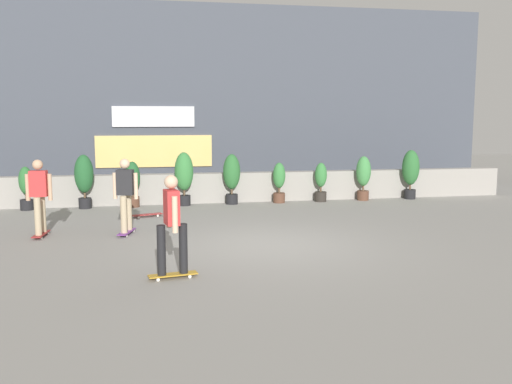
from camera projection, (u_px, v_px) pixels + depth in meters
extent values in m
plane|color=gray|center=(270.00, 245.00, 11.66)|extent=(48.00, 48.00, 0.00)
cube|color=gray|center=(228.00, 187.00, 17.44)|extent=(18.00, 0.40, 0.90)
cube|color=#424751|center=(213.00, 99.00, 20.96)|extent=(20.00, 2.00, 6.50)
cube|color=white|center=(154.00, 117.00, 19.63)|extent=(2.80, 0.08, 0.70)
cube|color=#F2CC72|center=(154.00, 151.00, 19.80)|extent=(4.00, 0.06, 1.10)
cylinder|color=black|center=(27.00, 205.00, 15.96)|extent=(0.36, 0.36, 0.30)
cylinder|color=brown|center=(26.00, 197.00, 15.93)|extent=(0.06, 0.06, 0.15)
ellipsoid|color=#2D6B33|center=(26.00, 180.00, 15.87)|extent=(0.38, 0.38, 0.77)
cylinder|color=black|center=(85.00, 203.00, 16.26)|extent=(0.36, 0.36, 0.30)
cylinder|color=brown|center=(85.00, 195.00, 16.23)|extent=(0.06, 0.06, 0.15)
ellipsoid|color=#235B2D|center=(84.00, 174.00, 16.14)|extent=(0.53, 0.53, 1.09)
cylinder|color=brown|center=(133.00, 202.00, 16.51)|extent=(0.36, 0.36, 0.30)
cylinder|color=brown|center=(133.00, 194.00, 16.48)|extent=(0.06, 0.06, 0.15)
ellipsoid|color=#235B2D|center=(133.00, 177.00, 16.41)|extent=(0.43, 0.43, 0.87)
cylinder|color=black|center=(184.00, 200.00, 16.78)|extent=(0.36, 0.36, 0.30)
cylinder|color=brown|center=(184.00, 193.00, 16.75)|extent=(0.06, 0.06, 0.15)
ellipsoid|color=#387F3D|center=(184.00, 171.00, 16.67)|extent=(0.55, 0.55, 1.12)
cylinder|color=black|center=(232.00, 199.00, 17.05)|extent=(0.36, 0.36, 0.30)
cylinder|color=brown|center=(232.00, 192.00, 17.02)|extent=(0.06, 0.06, 0.15)
ellipsoid|color=#2D6B33|center=(232.00, 172.00, 16.94)|extent=(0.51, 0.51, 1.05)
cylinder|color=brown|center=(279.00, 198.00, 17.32)|extent=(0.36, 0.36, 0.30)
cylinder|color=brown|center=(279.00, 190.00, 17.29)|extent=(0.06, 0.06, 0.15)
ellipsoid|color=#387F3D|center=(279.00, 175.00, 17.23)|extent=(0.38, 0.38, 0.77)
cylinder|color=#2D2823|center=(321.00, 197.00, 17.57)|extent=(0.36, 0.36, 0.30)
cylinder|color=brown|center=(321.00, 189.00, 17.54)|extent=(0.06, 0.06, 0.15)
ellipsoid|color=#387F3D|center=(321.00, 175.00, 17.48)|extent=(0.37, 0.37, 0.75)
cylinder|color=brown|center=(363.00, 195.00, 17.82)|extent=(0.36, 0.36, 0.30)
cylinder|color=brown|center=(363.00, 188.00, 17.79)|extent=(0.06, 0.06, 0.15)
ellipsoid|color=#428C47|center=(364.00, 171.00, 17.72)|extent=(0.46, 0.46, 0.93)
cylinder|color=black|center=(410.00, 194.00, 18.12)|extent=(0.36, 0.36, 0.30)
cylinder|color=brown|center=(410.00, 187.00, 18.09)|extent=(0.06, 0.06, 0.15)
ellipsoid|color=#2D6B33|center=(411.00, 167.00, 18.00)|extent=(0.54, 0.54, 1.11)
cube|color=#BF8C26|center=(173.00, 274.00, 9.26)|extent=(0.82, 0.33, 0.02)
cylinder|color=silver|center=(187.00, 274.00, 9.43)|extent=(0.06, 0.04, 0.06)
cylinder|color=silver|center=(190.00, 276.00, 9.28)|extent=(0.06, 0.04, 0.06)
cylinder|color=silver|center=(156.00, 277.00, 9.25)|extent=(0.06, 0.04, 0.06)
cylinder|color=silver|center=(158.00, 280.00, 9.10)|extent=(0.06, 0.04, 0.06)
cylinder|color=black|center=(183.00, 248.00, 9.27)|extent=(0.14, 0.14, 0.82)
cylinder|color=black|center=(161.00, 250.00, 9.14)|extent=(0.14, 0.14, 0.82)
cube|color=red|center=(172.00, 207.00, 9.11)|extent=(0.26, 0.39, 0.56)
sphere|color=beige|center=(171.00, 182.00, 9.06)|extent=(0.22, 0.22, 0.22)
cylinder|color=beige|center=(169.00, 210.00, 9.34)|extent=(0.09, 0.09, 0.58)
cylinder|color=beige|center=(175.00, 215.00, 8.90)|extent=(0.09, 0.09, 0.58)
cube|color=maroon|center=(41.00, 234.00, 12.44)|extent=(0.28, 0.82, 0.02)
cylinder|color=silver|center=(41.00, 233.00, 12.69)|extent=(0.04, 0.06, 0.06)
cylinder|color=silver|center=(48.00, 233.00, 12.71)|extent=(0.04, 0.06, 0.06)
cylinder|color=silver|center=(34.00, 238.00, 12.18)|extent=(0.04, 0.06, 0.06)
cylinder|color=silver|center=(42.00, 238.00, 12.19)|extent=(0.04, 0.06, 0.06)
cylinder|color=tan|center=(43.00, 214.00, 12.56)|extent=(0.14, 0.14, 0.82)
cylinder|color=tan|center=(38.00, 216.00, 12.20)|extent=(0.14, 0.14, 0.82)
cube|color=red|center=(39.00, 184.00, 12.29)|extent=(0.38, 0.24, 0.56)
sphere|color=tan|center=(38.00, 165.00, 12.24)|extent=(0.22, 0.22, 0.22)
cylinder|color=tan|center=(28.00, 187.00, 12.28)|extent=(0.09, 0.09, 0.58)
cylinder|color=tan|center=(50.00, 187.00, 12.32)|extent=(0.09, 0.09, 0.58)
cube|color=#72338C|center=(127.00, 232.00, 12.68)|extent=(0.41, 0.82, 0.02)
cylinder|color=silver|center=(127.00, 236.00, 12.42)|extent=(0.04, 0.06, 0.06)
cylinder|color=silver|center=(120.00, 236.00, 12.43)|extent=(0.04, 0.06, 0.06)
cylinder|color=silver|center=(134.00, 231.00, 12.93)|extent=(0.04, 0.06, 0.06)
cylinder|color=silver|center=(127.00, 231.00, 12.94)|extent=(0.04, 0.06, 0.06)
cylinder|color=tan|center=(124.00, 214.00, 12.44)|extent=(0.14, 0.14, 0.82)
cylinder|color=tan|center=(129.00, 212.00, 12.80)|extent=(0.14, 0.14, 0.82)
cube|color=#262628|center=(125.00, 182.00, 12.53)|extent=(0.40, 0.29, 0.56)
sphere|color=beige|center=(125.00, 164.00, 12.47)|extent=(0.22, 0.22, 0.22)
cylinder|color=beige|center=(136.00, 186.00, 12.52)|extent=(0.09, 0.09, 0.58)
cylinder|color=beige|center=(115.00, 186.00, 12.56)|extent=(0.09, 0.09, 0.58)
cube|color=maroon|center=(147.00, 214.00, 14.87)|extent=(0.82, 0.44, 0.02)
cylinder|color=silver|center=(138.00, 217.00, 14.68)|extent=(0.06, 0.05, 0.06)
cylinder|color=silver|center=(137.00, 216.00, 14.82)|extent=(0.06, 0.05, 0.06)
cylinder|color=silver|center=(158.00, 216.00, 14.93)|extent=(0.06, 0.05, 0.06)
cylinder|color=silver|center=(156.00, 215.00, 15.07)|extent=(0.06, 0.05, 0.06)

